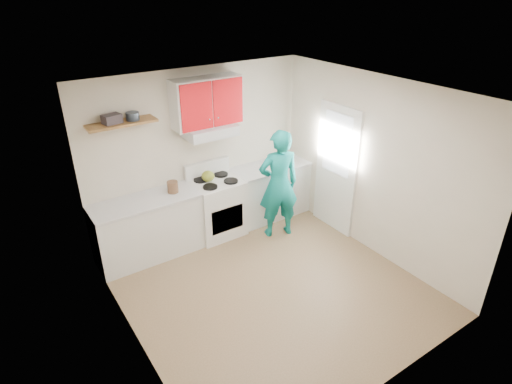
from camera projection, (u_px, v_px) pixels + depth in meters
floor at (270, 286)px, 5.70m from camera, size 3.80×3.80×0.00m
ceiling at (273, 94)px, 4.53m from camera, size 3.60×3.80×0.04m
back_wall at (199, 153)px, 6.52m from camera, size 3.60×0.04×2.60m
front_wall at (399, 285)px, 3.71m from camera, size 3.60×0.04×2.60m
left_wall at (125, 249)px, 4.21m from camera, size 0.04×3.80×2.60m
right_wall at (374, 168)px, 6.02m from camera, size 0.04×3.80×2.60m
door at (336, 169)px, 6.65m from camera, size 0.05×0.85×2.05m
door_glass at (337, 144)px, 6.44m from camera, size 0.01×0.55×0.95m
counter_left at (148, 229)px, 6.16m from camera, size 1.52×0.60×0.90m
counter_right at (269, 191)px, 7.25m from camera, size 1.32×0.60×0.90m
stove at (217, 208)px, 6.71m from camera, size 0.76×0.65×0.92m
range_hood at (210, 131)px, 6.23m from camera, size 0.76×0.44×0.15m
upper_cabinets at (207, 102)px, 6.08m from camera, size 1.02×0.33×0.70m
shelf at (122, 123)px, 5.51m from camera, size 0.90×0.30×0.04m
books at (112, 119)px, 5.42m from camera, size 0.26×0.21×0.12m
tin at (133, 116)px, 5.55m from camera, size 0.20×0.20×0.11m
kettle at (208, 176)px, 6.47m from camera, size 0.23×0.23×0.17m
crock at (173, 188)px, 6.13m from camera, size 0.17×0.17×0.19m
cutting_board at (265, 168)px, 6.99m from camera, size 0.36×0.28×0.02m
silicone_mat at (290, 162)px, 7.23m from camera, size 0.36×0.33×0.01m
person at (279, 184)px, 6.50m from camera, size 0.73×0.59×1.75m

